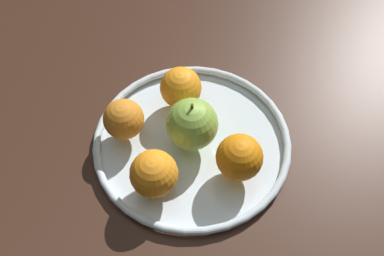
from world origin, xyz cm
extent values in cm
cube|color=#3B2317|center=(0.00, 0.00, -2.00)|extent=(139.01, 139.01, 4.00)
cylinder|color=silver|center=(0.00, 0.00, 0.30)|extent=(30.75, 30.75, 0.60)
torus|color=silver|center=(0.00, 0.00, 1.20)|extent=(32.03, 32.03, 1.20)
sphere|color=#8BB644|center=(0.14, 0.02, 5.87)|extent=(8.14, 8.14, 8.14)
cylinder|color=#593819|center=(0.14, 0.02, 10.14)|extent=(0.44, 0.44, 1.20)
sphere|color=orange|center=(3.69, 7.05, 5.26)|extent=(6.91, 6.91, 6.91)
sphere|color=orange|center=(-7.08, 8.18, 5.05)|extent=(6.50, 6.50, 6.50)
sphere|color=orange|center=(-9.62, -2.72, 5.34)|extent=(7.08, 7.08, 7.08)
sphere|color=orange|center=(1.57, -8.82, 5.33)|extent=(7.07, 7.07, 7.07)
camera|label=1|loc=(-25.77, -29.59, 61.41)|focal=41.58mm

